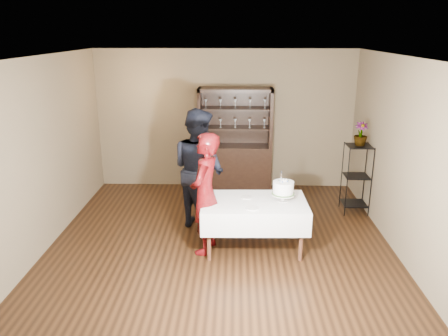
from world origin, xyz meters
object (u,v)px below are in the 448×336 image
at_px(plant_etagere, 356,176).
at_px(cake_table, 254,213).
at_px(woman, 205,194).
at_px(china_hutch, 235,157).
at_px(cake, 283,189).
at_px(man, 199,169).
at_px(potted_plant, 361,134).

height_order(plant_etagere, cake_table, plant_etagere).
bearing_deg(woman, china_hutch, -174.28).
relative_size(cake_table, cake, 3.34).
height_order(plant_etagere, cake, plant_etagere).
distance_m(cake_table, man, 1.22).
xyz_separation_m(plant_etagere, woman, (-2.48, -1.48, 0.21)).
height_order(china_hutch, cake, china_hutch).
height_order(plant_etagere, woman, woman).
relative_size(man, potted_plant, 4.87).
xyz_separation_m(woman, cake, (1.09, 0.10, 0.05)).
bearing_deg(potted_plant, cake, -135.28).
height_order(woman, cake, woman).
xyz_separation_m(cake_table, cake, (0.40, 0.03, 0.35)).
distance_m(plant_etagere, cake_table, 2.29).
height_order(cake, potted_plant, potted_plant).
height_order(china_hutch, woman, china_hutch).
distance_m(plant_etagere, woman, 2.89).
height_order(cake_table, man, man).
relative_size(china_hutch, cake_table, 1.34).
relative_size(china_hutch, cake, 4.47).
bearing_deg(cake, woman, -174.82).
bearing_deg(plant_etagere, china_hutch, 153.17).
relative_size(woman, potted_plant, 4.41).
bearing_deg(man, cake_table, -177.94).
xyz_separation_m(cake_table, potted_plant, (1.81, 1.42, 0.82)).
bearing_deg(potted_plant, cake_table, -141.85).
distance_m(china_hutch, man, 1.79).
bearing_deg(plant_etagere, cake, -135.37).
bearing_deg(china_hutch, plant_etagere, -26.83).
relative_size(cake_table, man, 0.78).
bearing_deg(man, plant_etagere, -121.71).
height_order(woman, potted_plant, woman).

